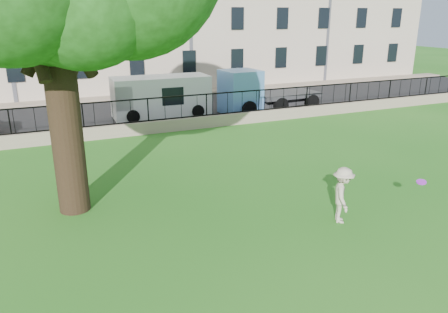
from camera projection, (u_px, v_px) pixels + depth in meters
name	position (u px, v px, depth m)	size (l,w,h in m)	color
ground	(272.00, 249.00, 10.74)	(120.00, 120.00, 0.00)	#1E6919
retaining_wall	(149.00, 127.00, 21.09)	(50.00, 0.40, 0.60)	gray
iron_railing	(148.00, 110.00, 20.83)	(50.00, 0.05, 1.13)	black
street	(129.00, 114.00, 25.27)	(60.00, 9.00, 0.01)	black
sidewalk	(113.00, 98.00, 29.78)	(60.00, 1.40, 0.12)	gray
man	(342.00, 195.00, 11.95)	(1.02, 0.59, 1.59)	#BDAD99
frisbee	(421.00, 182.00, 12.17)	(0.27, 0.27, 0.03)	#A725D4
white_van	(161.00, 97.00, 24.41)	(5.33, 2.08, 2.24)	white
blue_truck	(269.00, 89.00, 25.92)	(5.94, 2.11, 2.49)	#578CCD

